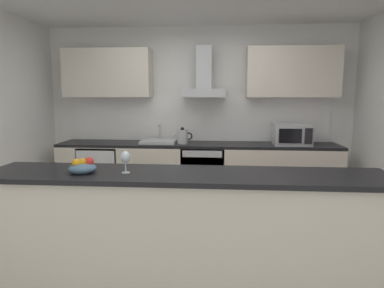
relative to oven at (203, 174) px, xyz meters
The scene contains 14 objects.
ground 1.62m from the oven, 93.26° to the right, with size 5.56×4.79×0.02m, color gray.
wall_back 0.94m from the oven, 102.24° to the left, with size 5.56×0.12×2.60m, color white.
backsplash_tile 0.84m from the oven, 104.78° to the left, with size 3.88×0.02×0.66m, color white.
counter_back 0.09m from the oven, 163.39° to the left, with size 4.01×0.60×0.90m.
counter_island 2.17m from the oven, 90.97° to the right, with size 3.29×0.64×0.97m.
upper_cabinets 1.46m from the oven, 116.57° to the left, with size 3.96×0.32×0.70m.
oven is the anchor object (origin of this frame).
refrigerator 1.50m from the oven, behind, with size 0.58×0.60×0.85m.
microwave 1.37m from the oven, ahead, with size 0.50×0.38×0.30m.
sink 0.80m from the oven, behind, with size 0.50×0.40×0.26m.
kettle 0.62m from the oven, behind, with size 0.29×0.15×0.24m.
range_hood 1.33m from the oven, 90.00° to the left, with size 0.62×0.45×0.72m.
wine_glass 2.36m from the oven, 103.08° to the right, with size 0.08×0.08×0.18m.
fruit_bowl 2.46m from the oven, 111.13° to the right, with size 0.22×0.22×0.13m.
Camera 1 is at (0.33, -3.30, 1.60)m, focal length 32.00 mm.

